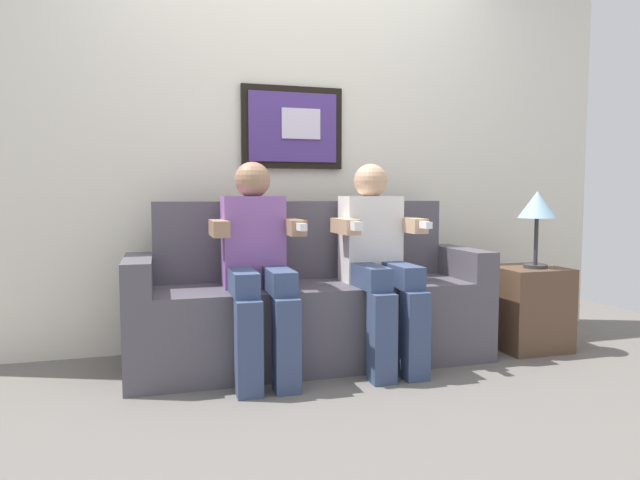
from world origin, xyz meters
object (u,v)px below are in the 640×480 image
person_on_right (378,256)px  table_lamp (537,208)px  side_table_right (527,308)px  couch (311,306)px  person_on_left (257,260)px

person_on_right → table_lamp: 1.05m
side_table_right → table_lamp: table_lamp is taller
table_lamp → person_on_right: bearing=-179.3°
couch → person_on_right: 0.47m
side_table_right → table_lamp: 0.61m
couch → person_on_right: size_ratio=1.78×
couch → side_table_right: 1.35m
table_lamp → person_on_left: bearing=-179.6°
couch → table_lamp: (1.35, -0.16, 0.55)m
person_on_right → side_table_right: bearing=3.5°
person_on_right → person_on_left: bearing=180.0°
couch → table_lamp: bearing=-6.6°
couch → person_on_left: bearing=-153.3°
person_on_left → table_lamp: (1.68, 0.01, 0.25)m
person_on_left → person_on_right: (0.67, -0.00, 0.00)m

